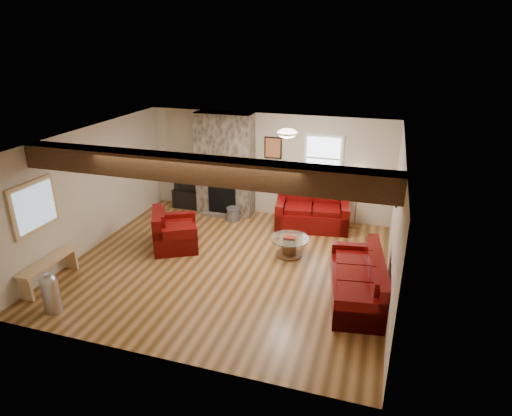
{
  "coord_description": "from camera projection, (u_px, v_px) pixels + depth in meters",
  "views": [
    {
      "loc": [
        2.69,
        -6.88,
        4.18
      ],
      "look_at": [
        0.44,
        0.4,
        1.09
      ],
      "focal_mm": 30.0,
      "sensor_mm": 36.0,
      "label": 1
    }
  ],
  "objects": [
    {
      "name": "coffee_table",
      "position": [
        289.0,
        247.0,
        8.66
      ],
      "size": [
        0.8,
        0.8,
        0.42
      ],
      "color": "#462916",
      "rests_on": "floor"
    },
    {
      "name": "pine_bench",
      "position": [
        50.0,
        272.0,
        7.67
      ],
      "size": [
        0.29,
        1.22,
        0.46
      ],
      "primitive_type": null,
      "color": "tan",
      "rests_on": "floor"
    },
    {
      "name": "floor_lamp",
      "position": [
        359.0,
        178.0,
        9.6
      ],
      "size": [
        0.36,
        0.36,
        1.41
      ],
      "color": "#A97F46",
      "rests_on": "floor"
    },
    {
      "name": "pedal_bin",
      "position": [
        51.0,
        292.0,
        6.86
      ],
      "size": [
        0.33,
        0.33,
        0.69
      ],
      "primitive_type": null,
      "rotation": [
        0.0,
        0.0,
        -0.22
      ],
      "color": "#AFAEB4",
      "rests_on": "floor"
    },
    {
      "name": "television",
      "position": [
        191.0,
        181.0,
        10.89
      ],
      "size": [
        0.88,
        0.11,
        0.5
      ],
      "primitive_type": "imported",
      "color": "black",
      "rests_on": "tv_cabinet"
    },
    {
      "name": "tv_cabinet",
      "position": [
        192.0,
        199.0,
        11.08
      ],
      "size": [
        0.96,
        0.39,
        0.48
      ],
      "primitive_type": "cube",
      "color": "black",
      "rests_on": "floor"
    },
    {
      "name": "chimney_breast",
      "position": [
        225.0,
        166.0,
        10.41
      ],
      "size": [
        1.4,
        0.67,
        2.5
      ],
      "color": "#39342C",
      "rests_on": "floor"
    },
    {
      "name": "oak_beam",
      "position": [
        196.0,
        169.0,
        6.42
      ],
      "size": [
        6.0,
        0.36,
        0.38
      ],
      "primitive_type": "cube",
      "color": "black",
      "rests_on": "room"
    },
    {
      "name": "room",
      "position": [
        227.0,
        205.0,
        7.92
      ],
      "size": [
        8.0,
        8.0,
        8.0
      ],
      "color": "brown",
      "rests_on": "ground"
    },
    {
      "name": "ceiling_dome",
      "position": [
        287.0,
        135.0,
        8.03
      ],
      "size": [
        0.4,
        0.4,
        0.18
      ],
      "primitive_type": null,
      "color": "white",
      "rests_on": "room"
    },
    {
      "name": "artwork_back",
      "position": [
        273.0,
        148.0,
        10.11
      ],
      "size": [
        0.42,
        0.06,
        0.52
      ],
      "primitive_type": null,
      "color": "black",
      "rests_on": "room"
    },
    {
      "name": "hatch_window",
      "position": [
        34.0,
        206.0,
        7.33
      ],
      "size": [
        0.08,
        1.0,
        0.9
      ],
      "primitive_type": null,
      "color": "tan",
      "rests_on": "room"
    },
    {
      "name": "loveseat",
      "position": [
        312.0,
        210.0,
        9.87
      ],
      "size": [
        1.77,
        1.18,
        0.88
      ],
      "primitive_type": null,
      "rotation": [
        0.0,
        0.0,
        0.15
      ],
      "color": "#410704",
      "rests_on": "floor"
    },
    {
      "name": "back_window",
      "position": [
        323.0,
        158.0,
        9.84
      ],
      "size": [
        0.9,
        0.08,
        1.1
      ],
      "primitive_type": null,
      "color": "white",
      "rests_on": "room"
    },
    {
      "name": "sofa_three",
      "position": [
        357.0,
        278.0,
        7.2
      ],
      "size": [
        1.11,
        2.08,
        0.77
      ],
      "primitive_type": null,
      "rotation": [
        0.0,
        0.0,
        -1.42
      ],
      "color": "#410704",
      "rests_on": "floor"
    },
    {
      "name": "coal_bucket",
      "position": [
        233.0,
        214.0,
        10.34
      ],
      "size": [
        0.35,
        0.35,
        0.33
      ],
      "primitive_type": null,
      "color": "slate",
      "rests_on": "floor"
    },
    {
      "name": "armchair_red",
      "position": [
        175.0,
        229.0,
        8.95
      ],
      "size": [
        1.25,
        1.3,
        0.82
      ],
      "primitive_type": null,
      "rotation": [
        0.0,
        0.0,
        2.06
      ],
      "color": "#410704",
      "rests_on": "floor"
    },
    {
      "name": "artwork_right",
      "position": [
        397.0,
        191.0,
        7.19
      ],
      "size": [
        0.06,
        0.55,
        0.42
      ],
      "primitive_type": null,
      "color": "black",
      "rests_on": "room"
    }
  ]
}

